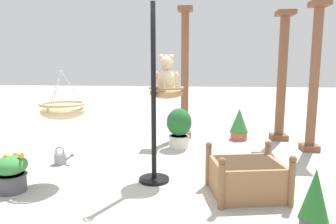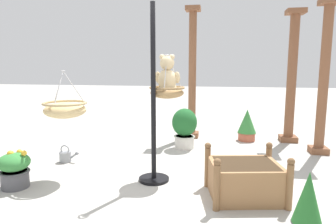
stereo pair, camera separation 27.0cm
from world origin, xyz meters
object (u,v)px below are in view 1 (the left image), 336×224
Objects in this scene: greenhouse_pillar_left at (185,76)px; greenhouse_pillar_right at (314,81)px; teddy_bear at (166,76)px; potted_plant_flowering_red at (314,205)px; hanging_basket_with_teddy at (166,92)px; display_pole_central at (154,126)px; potted_plant_fern_front at (179,127)px; watering_can at (61,158)px; wooden_planter_box at (246,177)px; hanging_basket_left_high at (63,110)px; potted_plant_bushy_green at (239,124)px; greenhouse_pillar_far_back at (282,79)px; potted_plant_tall_leafy at (11,172)px.

greenhouse_pillar_right is (2.51, -0.91, -0.06)m from greenhouse_pillar_left.
teddy_bear is 2.53m from potted_plant_flowering_red.
greenhouse_pillar_right reaches higher than hanging_basket_with_teddy.
display_pole_central is 1.86m from potted_plant_fern_front.
greenhouse_pillar_left is (0.28, 2.80, 0.62)m from display_pole_central.
watering_can is (-1.97, -2.23, -1.32)m from greenhouse_pillar_left.
greenhouse_pillar_left reaches higher than potted_plant_fern_front.
hanging_basket_with_teddy is 1.63m from wooden_planter_box.
watering_can is (-0.40, 0.67, -0.93)m from hanging_basket_left_high.
display_pole_central reaches higher than wooden_planter_box.
potted_plant_bushy_green is (1.24, -0.14, -1.07)m from greenhouse_pillar_left.
greenhouse_pillar_far_back is 8.03× the size of watering_can.
greenhouse_pillar_left reaches higher than hanging_basket_left_high.
potted_plant_fern_front is (-2.19, -0.96, -0.92)m from greenhouse_pillar_far_back.
greenhouse_pillar_far_back is 4.82m from watering_can.
hanging_basket_with_teddy reaches higher than watering_can.
greenhouse_pillar_left is 5.61× the size of potted_plant_tall_leafy.
potted_plant_tall_leafy is 1.17m from watering_can.
teddy_bear is 0.18× the size of greenhouse_pillar_left.
greenhouse_pillar_far_back is at bearing 37.72° from hanging_basket_left_high.
potted_plant_flowering_red is at bearing -22.20° from hanging_basket_left_high.
potted_plant_fern_front is at bearing -146.56° from potted_plant_bushy_green.
watering_can is (-1.92, -1.24, -0.33)m from potted_plant_fern_front.
greenhouse_pillar_right reaches higher than greenhouse_pillar_far_back.
potted_plant_flowering_red is 3.63m from potted_plant_tall_leafy.
hanging_basket_with_teddy is 0.89× the size of potted_plant_flowering_red.
teddy_bear is at bearing 150.20° from wooden_planter_box.
display_pole_central is 3.15× the size of potted_plant_fern_front.
greenhouse_pillar_right is 1.80m from potted_plant_bushy_green.
greenhouse_pillar_right is 2.73m from potted_plant_fern_front.
potted_plant_fern_front is at bearing -178.11° from greenhouse_pillar_right.
greenhouse_pillar_left reaches higher than greenhouse_pillar_right.
teddy_bear reaches higher than potted_plant_bushy_green.
greenhouse_pillar_right is 3.97× the size of potted_plant_flowering_red.
hanging_basket_left_high reaches higher than wooden_planter_box.
hanging_basket_with_teddy is at bearing -90.00° from teddy_bear.
hanging_basket_with_teddy is at bearing 135.00° from potted_plant_flowering_red.
display_pole_central is 1.98m from potted_plant_tall_leafy.
hanging_basket_left_high is at bearing -175.54° from display_pole_central.
teddy_bear reaches higher than hanging_basket_with_teddy.
potted_plant_fern_front is at bearing 115.27° from wooden_planter_box.
wooden_planter_box is at bearing -124.37° from greenhouse_pillar_right.
potted_plant_fern_front is 1.15× the size of potted_plant_bushy_green.
watering_can is (-1.84, 0.30, -1.40)m from teddy_bear.
display_pole_central is 3.64× the size of potted_plant_bushy_green.
teddy_bear is (-0.00, 0.02, 0.23)m from hanging_basket_with_teddy.
hanging_basket_with_teddy reaches higher than potted_plant_tall_leafy.
teddy_bear reaches higher than potted_plant_fern_front.
greenhouse_pillar_left is 3.63× the size of potted_plant_fern_front.
wooden_planter_box is at bearing -110.49° from greenhouse_pillar_far_back.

